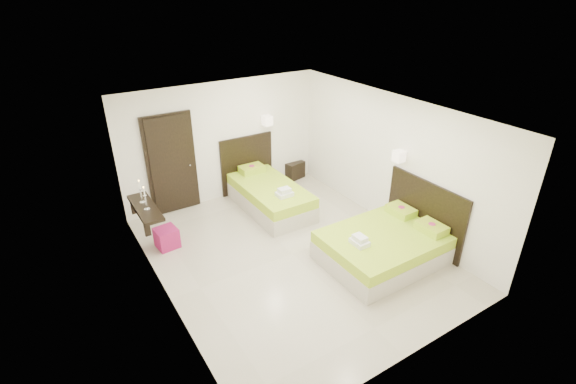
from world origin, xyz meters
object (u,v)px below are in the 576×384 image
bed_single (268,194)px  bed_double (386,244)px  ottoman (167,238)px  nightstand (293,169)px

bed_single → bed_double: size_ratio=1.05×
bed_double → ottoman: (-3.14, 2.43, -0.11)m
bed_double → nightstand: size_ratio=4.27×
ottoman → nightstand: bearing=20.2°
bed_single → bed_double: bed_single is taller
bed_single → nightstand: 1.63m
bed_double → nightstand: (0.48, 3.76, -0.09)m
bed_single → nightstand: (1.28, 1.01, -0.11)m
bed_single → ottoman: 2.37m
bed_double → ottoman: 3.97m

